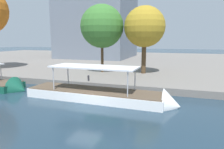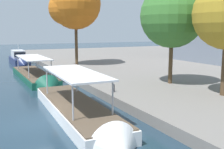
{
  "view_description": "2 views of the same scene",
  "coord_description": "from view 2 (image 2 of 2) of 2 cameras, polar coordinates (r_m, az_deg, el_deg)",
  "views": [
    {
      "loc": [
        7.11,
        -14.13,
        5.51
      ],
      "look_at": [
        0.78,
        4.65,
        2.1
      ],
      "focal_mm": 32.93,
      "sensor_mm": 36.0,
      "label": 1
    },
    {
      "loc": [
        17.19,
        -3.0,
        5.89
      ],
      "look_at": [
        -1.62,
        6.36,
        2.48
      ],
      "focal_mm": 43.11,
      "sensor_mm": 36.0,
      "label": 2
    }
  ],
  "objects": [
    {
      "name": "tour_boat_2",
      "position": [
        18.36,
        -6.71,
        -8.63
      ],
      "size": [
        14.15,
        3.41,
        4.34
      ],
      "rotation": [
        0.0,
        0.0,
        -0.03
      ],
      "color": "white",
      "rests_on": "ground_plane"
    },
    {
      "name": "tree_0",
      "position": [
        27.17,
        12.82,
        12.03
      ],
      "size": [
        6.19,
        6.19,
        9.7
      ],
      "color": "#4C3823",
      "rests_on": "dock_promenade"
    },
    {
      "name": "mooring_bollard_1",
      "position": [
        23.04,
        0.29,
        -2.79
      ],
      "size": [
        0.25,
        0.25,
        0.7
      ],
      "color": "#2D2D33",
      "rests_on": "dock_promenade"
    },
    {
      "name": "tour_boat_1",
      "position": [
        33.75,
        -15.86,
        -0.8
      ],
      "size": [
        15.17,
        3.38,
        4.04
      ],
      "rotation": [
        0.0,
        0.0,
        0.02
      ],
      "color": "#14513D",
      "rests_on": "ground_plane"
    },
    {
      "name": "ground_plane",
      "position": [
        18.42,
        -15.89,
        -9.81
      ],
      "size": [
        220.0,
        220.0,
        0.0
      ],
      "primitive_type": "plane",
      "color": "#1E3342"
    },
    {
      "name": "motor_yacht_0",
      "position": [
        50.91,
        -19.03,
        2.88
      ],
      "size": [
        10.3,
        2.6,
        4.35
      ],
      "rotation": [
        0.0,
        0.0,
        0.01
      ],
      "color": "navy",
      "rests_on": "ground_plane"
    },
    {
      "name": "tree_4",
      "position": [
        42.19,
        -7.95,
        14.63
      ],
      "size": [
        7.66,
        7.98,
        13.02
      ],
      "color": "#4C3823",
      "rests_on": "dock_promenade"
    }
  ]
}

